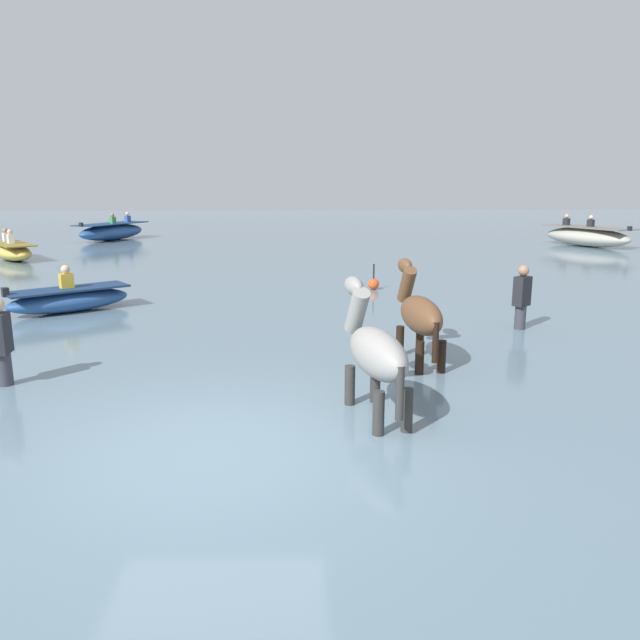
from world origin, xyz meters
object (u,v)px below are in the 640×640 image
Objects in this scene: person_spectator_far at (521,306)px; channel_buoy at (373,284)px; boat_far_offshore at (587,236)px; boat_mid_channel at (112,232)px; boat_far_inshore at (69,299)px; person_wading_close at (2,354)px; horse_lead_grey at (375,356)px; horse_trailing_bay at (419,317)px; boat_distant_west at (13,251)px.

person_spectator_far is 2.51× the size of channel_buoy.
boat_far_offshore is 1.02× the size of boat_mid_channel.
boat_far_inshore is 1.53× the size of person_wading_close.
horse_lead_grey is 3.01× the size of channel_buoy.
person_wading_close is at bearing -79.92° from boat_far_inshore.
boat_far_offshore reaches higher than boat_far_inshore.
person_wading_close and person_spectator_far have the same top height.
boat_far_offshore is (10.57, 16.85, -0.28)m from horse_trailing_bay.
person_spectator_far is at bearing -63.70° from channel_buoy.
horse_lead_grey reaches higher than boat_far_offshore.
person_wading_close is 9.34m from channel_buoy.
boat_distant_west is at bearing 142.06° from person_spectator_far.
channel_buoy is at bearing 116.30° from person_spectator_far.
boat_mid_channel reaches higher than boat_far_inshore.
boat_far_inshore is at bearing 167.69° from person_spectator_far.
horse_lead_grey is 1.20× the size of person_spectator_far.
boat_distant_west reaches higher than boat_far_inshore.
boat_far_inshore is (5.10, -8.96, -0.05)m from boat_distant_west.
boat_far_offshore is 16.94m from person_spectator_far.
boat_far_offshore is 2.61× the size of person_spectator_far.
boat_mid_channel is 17.04m from boat_far_inshore.
person_wading_close is at bearing -132.67° from boat_far_offshore.
boat_mid_channel is at bearing 102.44° from person_wading_close.
boat_mid_channel is 22.50m from person_spectator_far.
person_spectator_far is at bearing 19.78° from person_wading_close.
horse_lead_grey is at bearing -127.89° from person_spectator_far.
horse_lead_grey is 1.02× the size of horse_trailing_bay.
boat_far_offshore is 22.58m from boat_distant_west.
person_spectator_far is (8.02, 2.89, 0.00)m from person_wading_close.
boat_far_offshore is at bearing 57.89° from horse_trailing_bay.
horse_lead_grey is 8.62m from channel_buoy.
boat_far_offshore reaches higher than channel_buoy.
person_wading_close is (4.72, -21.42, 0.03)m from boat_mid_channel.
person_wading_close reaches higher than boat_far_inshore.
horse_trailing_bay is at bearing -31.34° from boat_far_inshore.
horse_lead_grey is 8.32m from boat_far_inshore.
boat_far_inshore is 4.90m from person_wading_close.
horse_lead_grey is at bearing -121.26° from boat_far_offshore.
horse_trailing_bay is 0.45× the size of boat_far_offshore.
channel_buoy is (1.07, 8.53, -0.57)m from horse_lead_grey.
boat_far_inshore is (3.87, -16.60, -0.14)m from boat_mid_channel.
boat_far_inshore is (-5.65, 6.10, -0.46)m from horse_lead_grey.
person_spectator_far is 4.89m from channel_buoy.
horse_lead_grey is at bearing -67.26° from boat_mid_channel.
boat_mid_channel reaches higher than boat_distant_west.
boat_mid_channel reaches higher than person_wading_close.
horse_trailing_bay is at bearing -91.31° from channel_buoy.
person_spectator_far reaches higher than channel_buoy.
channel_buoy is (-10.43, -10.41, -0.26)m from boat_far_offshore.
horse_lead_grey is 4.96m from person_wading_close.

